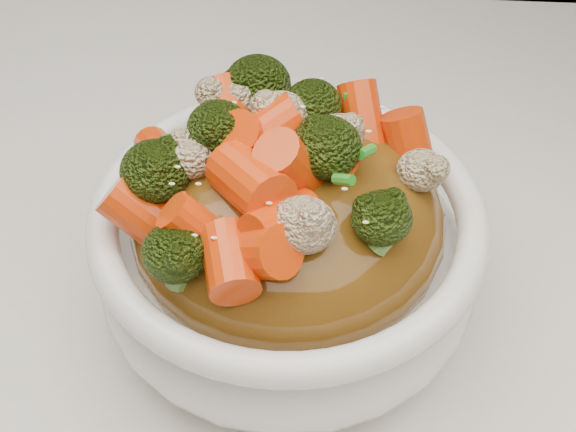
# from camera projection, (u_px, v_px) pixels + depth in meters

# --- Properties ---
(tablecloth) EXTENTS (1.20, 0.80, 0.04)m
(tablecloth) POSITION_uv_depth(u_px,v_px,m) (234.00, 339.00, 0.51)
(tablecloth) COLOR silver
(tablecloth) RESTS_ON dining_table
(bowl) EXTENTS (0.23, 0.23, 0.09)m
(bowl) POSITION_uv_depth(u_px,v_px,m) (288.00, 255.00, 0.48)
(bowl) COLOR white
(bowl) RESTS_ON tablecloth
(sauce_base) EXTENTS (0.19, 0.19, 0.10)m
(sauce_base) POSITION_uv_depth(u_px,v_px,m) (288.00, 220.00, 0.45)
(sauce_base) COLOR #5D3A10
(sauce_base) RESTS_ON bowl
(carrots) EXTENTS (0.19, 0.19, 0.05)m
(carrots) POSITION_uv_depth(u_px,v_px,m) (288.00, 132.00, 0.41)
(carrots) COLOR #DD3C07
(carrots) RESTS_ON sauce_base
(broccoli) EXTENTS (0.19, 0.19, 0.05)m
(broccoli) POSITION_uv_depth(u_px,v_px,m) (288.00, 134.00, 0.41)
(broccoli) COLOR black
(broccoli) RESTS_ON sauce_base
(cauliflower) EXTENTS (0.19, 0.19, 0.04)m
(cauliflower) POSITION_uv_depth(u_px,v_px,m) (288.00, 137.00, 0.41)
(cauliflower) COLOR beige
(cauliflower) RESTS_ON sauce_base
(scallions) EXTENTS (0.14, 0.14, 0.02)m
(scallions) POSITION_uv_depth(u_px,v_px,m) (288.00, 130.00, 0.41)
(scallions) COLOR #25861F
(scallions) RESTS_ON sauce_base
(sesame_seeds) EXTENTS (0.17, 0.17, 0.01)m
(sesame_seeds) POSITION_uv_depth(u_px,v_px,m) (288.00, 130.00, 0.41)
(sesame_seeds) COLOR beige
(sesame_seeds) RESTS_ON sauce_base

